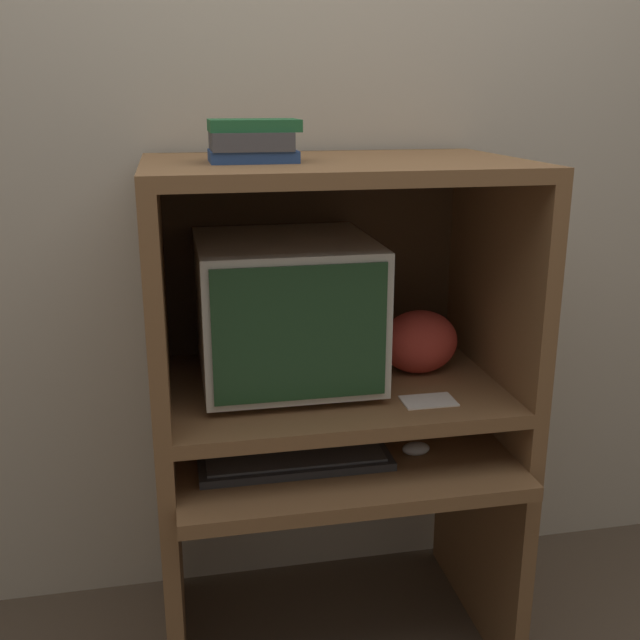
# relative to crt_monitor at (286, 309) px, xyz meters

# --- Properties ---
(wall_back) EXTENTS (6.00, 0.06, 2.60)m
(wall_back) POSITION_rel_crt_monitor_xyz_m (0.12, 0.34, 0.31)
(wall_back) COLOR beige
(wall_back) RESTS_ON ground_plane
(desk_base) EXTENTS (0.93, 0.69, 0.64)m
(desk_base) POSITION_rel_crt_monitor_xyz_m (0.12, -0.08, -0.58)
(desk_base) COLOR brown
(desk_base) RESTS_ON ground_plane
(desk_monitor_shelf) EXTENTS (0.93, 0.62, 0.15)m
(desk_monitor_shelf) POSITION_rel_crt_monitor_xyz_m (0.12, -0.03, -0.23)
(desk_monitor_shelf) COLOR brown
(desk_monitor_shelf) RESTS_ON desk_base
(hutch_upper) EXTENTS (0.93, 0.62, 0.58)m
(hutch_upper) POSITION_rel_crt_monitor_xyz_m (0.12, 0.00, 0.19)
(hutch_upper) COLOR brown
(hutch_upper) RESTS_ON desk_monitor_shelf
(crt_monitor) EXTENTS (0.44, 0.46, 0.38)m
(crt_monitor) POSITION_rel_crt_monitor_xyz_m (0.00, 0.00, 0.00)
(crt_monitor) COLOR beige
(crt_monitor) RESTS_ON desk_monitor_shelf
(keyboard) EXTENTS (0.48, 0.15, 0.03)m
(keyboard) POSITION_rel_crt_monitor_xyz_m (-0.01, -0.19, -0.34)
(keyboard) COLOR #2D2D30
(keyboard) RESTS_ON desk_base
(mouse) EXTENTS (0.07, 0.05, 0.03)m
(mouse) POSITION_rel_crt_monitor_xyz_m (0.30, -0.19, -0.33)
(mouse) COLOR #B7B7B7
(mouse) RESTS_ON desk_base
(snack_bag) EXTENTS (0.21, 0.16, 0.17)m
(snack_bag) POSITION_rel_crt_monitor_xyz_m (0.36, -0.01, -0.11)
(snack_bag) COLOR #BC382D
(snack_bag) RESTS_ON desk_monitor_shelf
(book_stack) EXTENTS (0.21, 0.16, 0.10)m
(book_stack) POSITION_rel_crt_monitor_xyz_m (-0.08, -0.06, 0.43)
(book_stack) COLOR navy
(book_stack) RESTS_ON hutch_upper
(paper_card) EXTENTS (0.13, 0.09, 0.00)m
(paper_card) POSITION_rel_crt_monitor_xyz_m (0.32, -0.21, -0.19)
(paper_card) COLOR white
(paper_card) RESTS_ON desk_monitor_shelf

